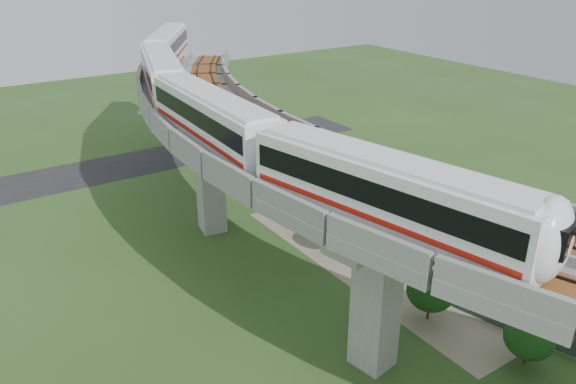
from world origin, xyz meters
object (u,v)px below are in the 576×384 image
metro_train (212,92)px  car_red (434,217)px  car_dark (396,235)px  car_white (447,249)px

metro_train → car_red: (16.64, -9.30, -11.67)m
car_dark → car_red: bearing=-113.4°
car_red → car_dark: bearing=-139.2°
metro_train → car_red: 22.35m
car_red → car_dark: car_red is taller
car_white → car_dark: bearing=94.4°
car_white → car_red: bearing=34.0°
metro_train → car_dark: bearing=-40.5°
car_red → car_dark: 5.16m
car_white → car_dark: (-1.77, 4.01, -0.00)m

